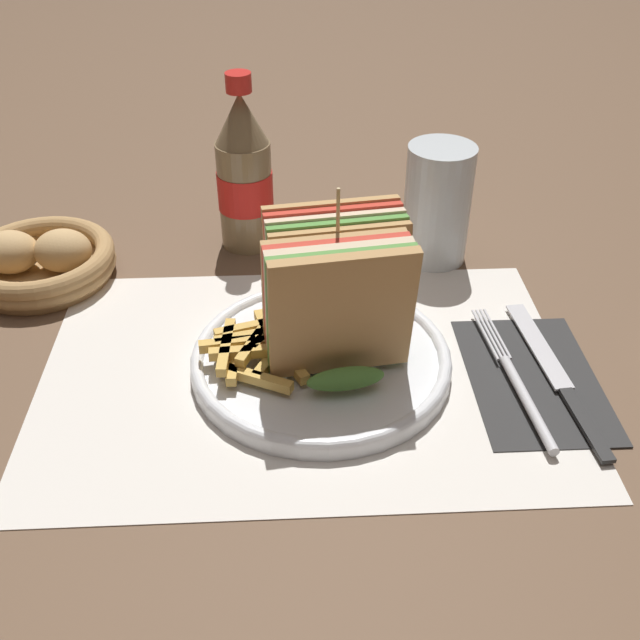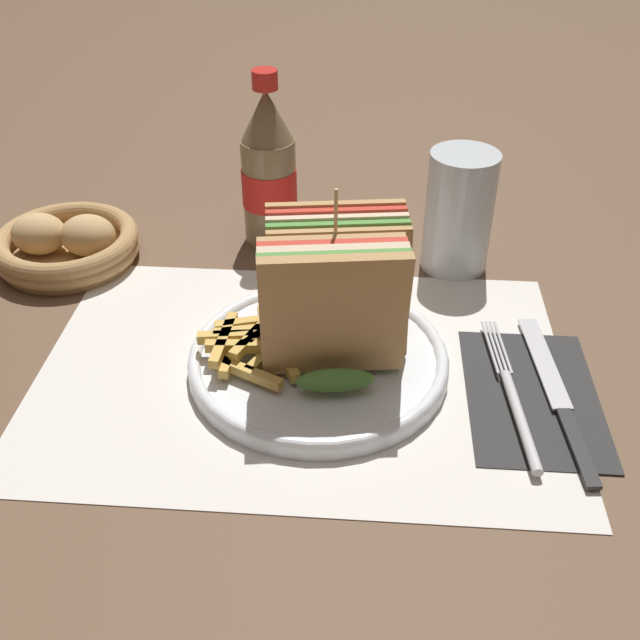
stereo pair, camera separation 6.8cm
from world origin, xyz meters
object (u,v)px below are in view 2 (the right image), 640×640
at_px(plate_main, 318,359).
at_px(knife, 557,395).
at_px(club_sandwich, 335,295).
at_px(glass_near, 458,219).
at_px(fork, 515,403).
at_px(coke_bottle_near, 269,172).
at_px(bread_basket, 67,244).

bearing_deg(plate_main, knife, -7.79).
distance_m(club_sandwich, glass_near, 0.22).
height_order(plate_main, club_sandwich, club_sandwich).
xyz_separation_m(fork, knife, (0.04, 0.02, -0.00)).
distance_m(knife, coke_bottle_near, 0.39).
bearing_deg(knife, coke_bottle_near, 132.22).
bearing_deg(fork, glass_near, 93.71).
relative_size(fork, glass_near, 1.50).
bearing_deg(club_sandwich, fork, -17.42).
bearing_deg(club_sandwich, bread_basket, 151.77).
height_order(coke_bottle_near, bread_basket, coke_bottle_near).
distance_m(fork, coke_bottle_near, 0.38).
bearing_deg(glass_near, bread_basket, -177.03).
height_order(plate_main, fork, plate_main).
xyz_separation_m(fork, bread_basket, (-0.46, 0.21, 0.01)).
distance_m(plate_main, fork, 0.18).
bearing_deg(glass_near, plate_main, -125.35).
height_order(fork, bread_basket, bread_basket).
height_order(knife, bread_basket, bread_basket).
bearing_deg(club_sandwich, coke_bottle_near, 110.68).
relative_size(coke_bottle_near, glass_near, 1.50).
relative_size(club_sandwich, glass_near, 1.22).
relative_size(glass_near, bread_basket, 0.83).
bearing_deg(knife, glass_near, 103.79).
height_order(plate_main, bread_basket, bread_basket).
bearing_deg(fork, bread_basket, 150.40).
bearing_deg(glass_near, coke_bottle_near, 168.30).
xyz_separation_m(club_sandwich, knife, (0.20, -0.03, -0.07)).
height_order(knife, glass_near, glass_near).
xyz_separation_m(plate_main, club_sandwich, (0.01, 0.00, 0.07)).
relative_size(fork, knife, 0.91).
bearing_deg(club_sandwich, plate_main, -162.90).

